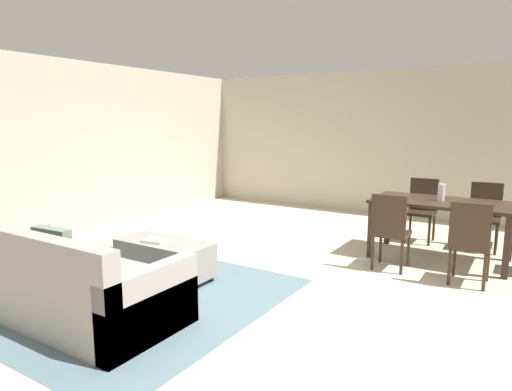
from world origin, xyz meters
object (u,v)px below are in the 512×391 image
(dining_chair_far_right, at_px, (485,212))
(ottoman_table, at_px, (165,257))
(couch, at_px, (64,285))
(dining_chair_near_left, at_px, (390,227))
(dining_chair_far_left, at_px, (422,206))
(book_on_ottoman, at_px, (155,241))
(vase_centerpiece, at_px, (441,192))
(dining_table, at_px, (441,208))
(dining_chair_near_right, at_px, (470,239))

(dining_chair_far_right, bearing_deg, ottoman_table, -131.89)
(couch, relative_size, dining_chair_near_left, 2.43)
(ottoman_table, distance_m, dining_chair_far_left, 3.86)
(couch, relative_size, dining_chair_far_left, 2.43)
(ottoman_table, height_order, book_on_ottoman, book_on_ottoman)
(book_on_ottoman, bearing_deg, vase_centerpiece, 44.84)
(dining_table, relative_size, dining_chair_near_right, 1.81)
(dining_chair_near_left, distance_m, dining_chair_near_right, 0.87)
(ottoman_table, bearing_deg, couch, -94.67)
(couch, xyz_separation_m, dining_chair_far_right, (3.00, 4.43, 0.23))
(dining_table, distance_m, dining_chair_near_right, 0.96)
(dining_chair_near_left, xyz_separation_m, dining_chair_near_right, (0.86, -0.06, 0.00))
(ottoman_table, height_order, dining_chair_near_left, dining_chair_near_left)
(couch, distance_m, dining_chair_far_right, 5.36)
(dining_chair_far_left, bearing_deg, dining_chair_far_right, -0.61)
(dining_table, xyz_separation_m, dining_chair_far_right, (0.43, 0.82, -0.15))
(dining_chair_far_right, bearing_deg, book_on_ottoman, -131.74)
(dining_chair_near_right, relative_size, book_on_ottoman, 3.54)
(dining_table, bearing_deg, dining_chair_near_right, -62.34)
(dining_chair_near_left, xyz_separation_m, book_on_ottoman, (-2.11, -1.71, -0.07))
(ottoman_table, height_order, vase_centerpiece, vase_centerpiece)
(dining_chair_near_right, xyz_separation_m, dining_chair_far_left, (-0.85, 1.68, 0.00))
(dining_chair_far_left, xyz_separation_m, dining_chair_far_right, (0.83, -0.01, 0.00))
(dining_chair_near_right, height_order, dining_chair_far_left, same)
(dining_chair_near_right, distance_m, vase_centerpiece, 1.03)
(dining_chair_near_left, distance_m, dining_chair_far_left, 1.61)
(dining_chair_far_left, relative_size, dining_chair_far_right, 1.00)
(dining_table, bearing_deg, book_on_ottoman, -135.43)
(ottoman_table, xyz_separation_m, vase_centerpiece, (2.46, 2.42, 0.62))
(couch, relative_size, dining_chair_far_right, 2.43)
(dining_table, xyz_separation_m, book_on_ottoman, (-2.53, -2.49, -0.22))
(couch, xyz_separation_m, vase_centerpiece, (2.56, 3.62, 0.58))
(dining_chair_far_left, bearing_deg, dining_table, -63.96)
(couch, relative_size, ottoman_table, 2.01)
(dining_chair_near_right, bearing_deg, dining_chair_far_left, 116.87)
(dining_chair_far_right, xyz_separation_m, book_on_ottoman, (-2.96, -3.31, -0.07))
(dining_table, relative_size, dining_chair_near_left, 1.81)
(dining_chair_far_left, bearing_deg, book_on_ottoman, -122.57)
(dining_table, bearing_deg, dining_chair_far_right, 62.53)
(dining_chair_far_left, xyz_separation_m, vase_centerpiece, (0.39, -0.82, 0.35))
(couch, distance_m, dining_chair_far_left, 4.95)
(dining_chair_near_left, height_order, dining_chair_far_right, same)
(dining_table, bearing_deg, vase_centerpiece, 146.27)
(dining_chair_far_right, bearing_deg, vase_centerpiece, -118.53)
(book_on_ottoman, bearing_deg, dining_table, 44.57)
(ottoman_table, distance_m, dining_chair_near_right, 3.32)
(dining_chair_near_left, bearing_deg, dining_table, 61.68)
(book_on_ottoman, bearing_deg, dining_chair_far_right, 48.26)
(dining_chair_far_left, height_order, book_on_ottoman, dining_chair_far_left)
(ottoman_table, bearing_deg, dining_chair_far_left, 57.48)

